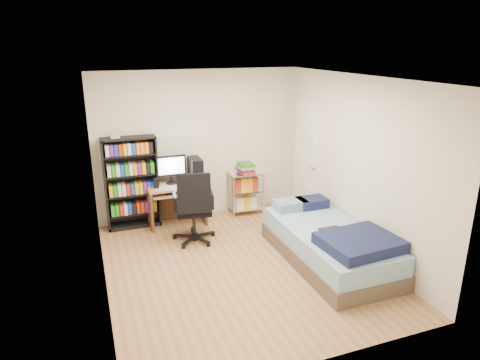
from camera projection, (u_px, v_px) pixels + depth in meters
name	position (u px, v px, depth m)	size (l,w,h in m)	color
room	(240.00, 178.00, 5.47)	(3.58, 4.08, 2.58)	#AA7C55
media_shelf	(131.00, 182.00, 6.87)	(0.84, 0.28, 1.56)	black
computer_desk	(181.00, 187.00, 7.07)	(0.92, 0.53, 1.16)	#9D7350
office_chair	(194.00, 219.00, 6.44)	(0.78, 0.78, 1.13)	black
wire_cart	(245.00, 181.00, 7.49)	(0.59, 0.43, 0.92)	white
bed	(330.00, 244.00, 5.87)	(1.08, 2.16, 0.61)	brown
door	(307.00, 159.00, 7.32)	(0.12, 0.80, 2.00)	white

